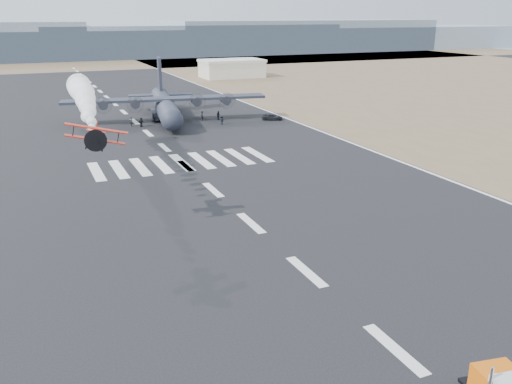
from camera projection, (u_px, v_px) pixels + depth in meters
ground at (395, 349)px, 34.87m from camera, size 500.00×500.00×0.00m
scrub_far at (68, 63)px, 235.41m from camera, size 500.00×80.00×0.00m
runway_markings at (164, 147)px, 87.18m from camera, size 60.00×260.00×0.01m
ridge_seg_d at (60, 44)px, 259.53m from camera, size 150.00×50.00×13.00m
ridge_seg_e at (191, 39)px, 283.63m from camera, size 150.00×50.00×15.00m
ridge_seg_f at (301, 36)px, 307.74m from camera, size 150.00×50.00×17.00m
ridge_seg_g at (394, 37)px, 332.78m from camera, size 150.00×50.00×13.00m
hangar_right at (232, 68)px, 181.99m from camera, size 20.50×12.50×5.90m
aerobatic_biplane at (96, 135)px, 51.41m from camera, size 5.72×5.21×2.78m
smoke_trail at (82, 93)px, 77.21m from camera, size 4.45×35.66×3.64m
transport_aircraft at (165, 105)px, 109.27m from camera, size 39.89×32.69×11.53m
support_vehicle at (272, 117)px, 109.57m from camera, size 4.67×3.57×1.18m
crew_a at (202, 116)px, 108.69m from camera, size 0.66×0.76×1.89m
crew_b at (219, 115)px, 109.57m from camera, size 0.73×0.97×1.78m
crew_c at (222, 120)px, 104.83m from camera, size 1.27×1.06×1.80m
crew_d at (141, 123)px, 102.75m from camera, size 1.09×1.01×1.68m
crew_e at (181, 117)px, 107.76m from camera, size 1.00×0.84×1.75m
crew_f at (141, 122)px, 103.08m from camera, size 1.28×1.62×1.72m
crew_g at (131, 122)px, 103.16m from camera, size 0.58×0.69×1.80m
crew_h at (154, 119)px, 105.73m from camera, size 0.92×0.61×1.80m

